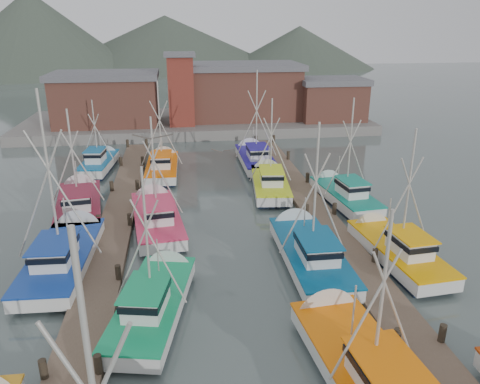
{
  "coord_description": "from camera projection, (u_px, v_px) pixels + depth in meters",
  "views": [
    {
      "loc": [
        -2.59,
        -24.05,
        13.03
      ],
      "look_at": [
        1.26,
        4.35,
        2.6
      ],
      "focal_mm": 35.0,
      "sensor_mm": 36.0,
      "label": 1
    }
  ],
  "objects": [
    {
      "name": "gull_far",
      "position": [
        223.0,
        151.0,
        29.89
      ],
      "size": [
        1.51,
        0.66,
        0.24
      ],
      "rotation": [
        0.0,
        0.0,
        -0.51
      ],
      "color": "gray",
      "rests_on": "ground"
    },
    {
      "name": "boat_4",
      "position": [
        155.0,
        300.0,
        22.08
      ],
      "size": [
        4.29,
        8.9,
        8.15
      ],
      "rotation": [
        0.0,
        0.0,
        -0.21
      ],
      "color": "black",
      "rests_on": "ground"
    },
    {
      "name": "boat_10",
      "position": [
        79.0,
        204.0,
        33.72
      ],
      "size": [
        4.25,
        9.75,
        8.51
      ],
      "rotation": [
        0.0,
        0.0,
        0.15
      ],
      "color": "black",
      "rests_on": "ground"
    },
    {
      "name": "boat_11",
      "position": [
        342.0,
        194.0,
        35.73
      ],
      "size": [
        3.5,
        8.45,
        8.72
      ],
      "rotation": [
        0.0,
        0.0,
        0.11
      ],
      "color": "black",
      "rests_on": "ground"
    },
    {
      "name": "boat_12",
      "position": [
        163.0,
        166.0,
        42.59
      ],
      "size": [
        3.62,
        8.63,
        9.08
      ],
      "rotation": [
        0.0,
        0.0,
        -0.03
      ],
      "color": "black",
      "rests_on": "ground"
    },
    {
      "name": "shed_center",
      "position": [
        242.0,
        90.0,
        60.78
      ],
      "size": [
        14.84,
        9.54,
        6.9
      ],
      "color": "#562C26",
      "rests_on": "quay"
    },
    {
      "name": "boat_13",
      "position": [
        255.0,
        158.0,
        45.19
      ],
      "size": [
        3.92,
        9.22,
        9.81
      ],
      "rotation": [
        0.0,
        0.0,
        0.0
      ],
      "color": "black",
      "rests_on": "ground"
    },
    {
      "name": "boat_8",
      "position": [
        156.0,
        216.0,
        31.6
      ],
      "size": [
        3.96,
        9.55,
        8.4
      ],
      "rotation": [
        0.0,
        0.0,
        0.12
      ],
      "color": "black",
      "rests_on": "ground"
    },
    {
      "name": "boat_5",
      "position": [
        308.0,
        251.0,
        26.85
      ],
      "size": [
        3.72,
        9.59,
        9.15
      ],
      "rotation": [
        0.0,
        0.0,
        -0.0
      ],
      "color": "black",
      "rests_on": "ground"
    },
    {
      "name": "lookout_tower",
      "position": [
        181.0,
        89.0,
        55.76
      ],
      "size": [
        3.6,
        3.6,
        8.5
      ],
      "color": "maroon",
      "rests_on": "quay"
    },
    {
      "name": "dock_right",
      "position": [
        324.0,
        223.0,
        31.76
      ],
      "size": [
        2.3,
        46.0,
        1.5
      ],
      "color": "brown",
      "rests_on": "ground"
    },
    {
      "name": "boat_1",
      "position": [
        362.0,
        366.0,
        17.82
      ],
      "size": [
        3.9,
        10.03,
        8.34
      ],
      "rotation": [
        0.0,
        0.0,
        0.09
      ],
      "color": "black",
      "rests_on": "ground"
    },
    {
      "name": "quay",
      "position": [
        197.0,
        123.0,
        61.43
      ],
      "size": [
        44.0,
        16.0,
        1.2
      ],
      "primitive_type": "cube",
      "color": "slate",
      "rests_on": "ground"
    },
    {
      "name": "distant_hills",
      "position": [
        141.0,
        68.0,
        139.72
      ],
      "size": [
        175.0,
        140.0,
        42.0
      ],
      "color": "#3F4A3E",
      "rests_on": "ground"
    },
    {
      "name": "gull_near",
      "position": [
        153.0,
        137.0,
        17.61
      ],
      "size": [
        1.55,
        0.64,
        0.24
      ],
      "rotation": [
        0.0,
        0.0,
        -0.2
      ],
      "color": "gray",
      "rests_on": "ground"
    },
    {
      "name": "dock_left",
      "position": [
        113.0,
        234.0,
        29.99
      ],
      "size": [
        2.3,
        46.0,
        1.5
      ],
      "color": "brown",
      "rests_on": "ground"
    },
    {
      "name": "boat_14",
      "position": [
        100.0,
        162.0,
        43.8
      ],
      "size": [
        3.07,
        7.83,
        7.13
      ],
      "rotation": [
        0.0,
        0.0,
        -0.1
      ],
      "color": "black",
      "rests_on": "ground"
    },
    {
      "name": "shed_left",
      "position": [
        107.0,
        98.0,
        56.9
      ],
      "size": [
        12.72,
        8.48,
        6.2
      ],
      "color": "#562C26",
      "rests_on": "quay"
    },
    {
      "name": "boat_9",
      "position": [
        269.0,
        182.0,
        38.3
      ],
      "size": [
        3.56,
        8.86,
        8.32
      ],
      "rotation": [
        0.0,
        0.0,
        -0.11
      ],
      "color": "black",
      "rests_on": "ground"
    },
    {
      "name": "ground",
      "position": [
        229.0,
        260.0,
        27.18
      ],
      "size": [
        260.0,
        260.0,
        0.0
      ],
      "primitive_type": "plane",
      "color": "#485753",
      "rests_on": "ground"
    },
    {
      "name": "boat_7",
      "position": [
        394.0,
        248.0,
        27.1
      ],
      "size": [
        3.48,
        8.66,
        8.58
      ],
      "rotation": [
        0.0,
        0.0,
        0.09
      ],
      "color": "black",
      "rests_on": "ground"
    },
    {
      "name": "shed_right",
      "position": [
        331.0,
        99.0,
        59.67
      ],
      "size": [
        8.48,
        6.36,
        5.2
      ],
      "color": "#562C26",
      "rests_on": "quay"
    },
    {
      "name": "boat_6",
      "position": [
        65.0,
        254.0,
        26.44
      ],
      "size": [
        4.44,
        9.84,
        10.9
      ],
      "rotation": [
        0.0,
        0.0,
        -0.04
      ],
      "color": "black",
      "rests_on": "ground"
    }
  ]
}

